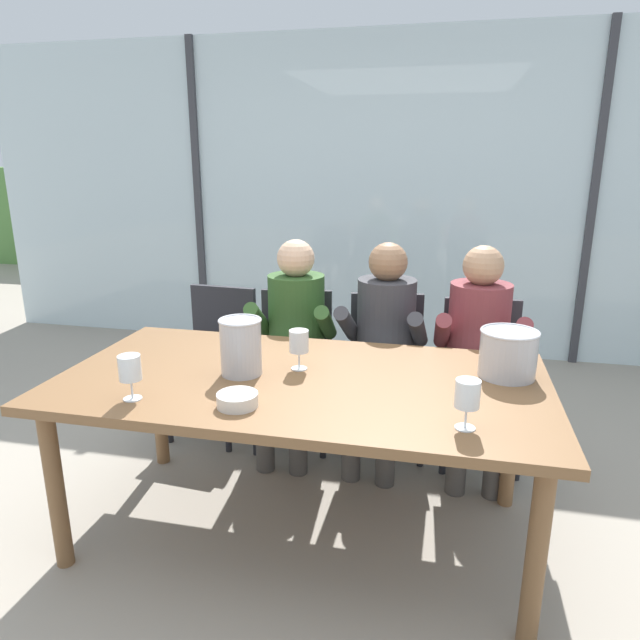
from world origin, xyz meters
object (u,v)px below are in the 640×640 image
person_olive_shirt (294,333)px  person_maroon_top (478,345)px  chair_center (386,360)px  wine_glass_by_left_taster (467,396)px  person_charcoal_jacket (383,339)px  chair_right_of_center (480,367)px  ice_bucket_primary (241,346)px  wine_glass_near_bucket (130,370)px  dining_table (302,393)px  wine_glass_center_pour (299,343)px  chair_near_curtain (217,349)px  ice_bucket_secondary (508,353)px  chair_left_of_center (295,354)px  tasting_bowl (237,400)px

person_olive_shirt → person_maroon_top: bearing=-2.5°
chair_center → wine_glass_by_left_taster: size_ratio=5.01×
person_charcoal_jacket → chair_right_of_center: bearing=18.7°
ice_bucket_primary → wine_glass_near_bucket: ice_bucket_primary is taller
dining_table → wine_glass_center_pour: bearing=110.2°
person_charcoal_jacket → chair_near_curtain: bearing=178.0°
person_olive_shirt → ice_bucket_secondary: 1.25m
chair_right_of_center → wine_glass_near_bucket: 1.90m
wine_glass_near_bucket → dining_table: bearing=32.0°
wine_glass_center_pour → chair_near_curtain: bearing=131.9°
wine_glass_center_pour → chair_left_of_center: bearing=106.6°
person_olive_shirt → person_charcoal_jacket: bearing=-2.5°
person_maroon_top → wine_glass_near_bucket: person_maroon_top is taller
chair_right_of_center → person_olive_shirt: 1.05m
dining_table → chair_near_curtain: 1.20m
person_charcoal_jacket → ice_bucket_secondary: bearing=-41.5°
ice_bucket_primary → wine_glass_by_left_taster: (0.91, -0.31, -0.01)m
ice_bucket_primary → tasting_bowl: bearing=-72.4°
dining_table → wine_glass_near_bucket: (-0.57, -0.35, 0.19)m
tasting_bowl → wine_glass_center_pour: bearing=73.7°
person_olive_shirt → wine_glass_center_pour: (0.22, -0.70, 0.18)m
person_maroon_top → wine_glass_by_left_taster: (-0.09, -1.12, 0.18)m
wine_glass_center_pour → ice_bucket_primary: bearing=-154.1°
chair_near_curtain → person_olive_shirt: person_olive_shirt is taller
person_olive_shirt → ice_bucket_secondary: size_ratio=4.99×
ice_bucket_primary → tasting_bowl: ice_bucket_primary is taller
chair_right_of_center → chair_center: bearing=175.5°
chair_near_curtain → wine_glass_near_bucket: bearing=-76.9°
person_olive_shirt → ice_bucket_secondary: bearing=-31.3°
person_olive_shirt → ice_bucket_primary: 0.83m
dining_table → ice_bucket_primary: bearing=-176.6°
person_charcoal_jacket → wine_glass_by_left_taster: bearing=-65.9°
chair_center → ice_bucket_primary: (-0.51, -0.96, 0.36)m
wine_glass_by_left_taster → wine_glass_center_pour: 0.81m
dining_table → ice_bucket_primary: 0.32m
ice_bucket_secondary → wine_glass_by_left_taster: ice_bucket_secondary is taller
person_maroon_top → ice_bucket_primary: (-1.01, -0.81, 0.19)m
chair_near_curtain → person_charcoal_jacket: 1.03m
chair_center → chair_right_of_center: (0.52, -0.01, 0.00)m
ice_bucket_secondary → tasting_bowl: ice_bucket_secondary is taller
chair_right_of_center → person_maroon_top: 0.22m
ice_bucket_secondary → wine_glass_near_bucket: (-1.40, -0.55, 0.01)m
dining_table → chair_near_curtain: (-0.76, 0.91, -0.16)m
chair_right_of_center → person_maroon_top: (-0.03, -0.14, 0.17)m
chair_center → person_charcoal_jacket: 0.23m
person_olive_shirt → wine_glass_near_bucket: 1.21m
chair_left_of_center → wine_glass_near_bucket: wine_glass_near_bucket is taller
chair_left_of_center → chair_right_of_center: bearing=-6.8°
ice_bucket_primary → dining_table: bearing=3.4°
person_charcoal_jacket → person_olive_shirt: bearing=-175.7°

